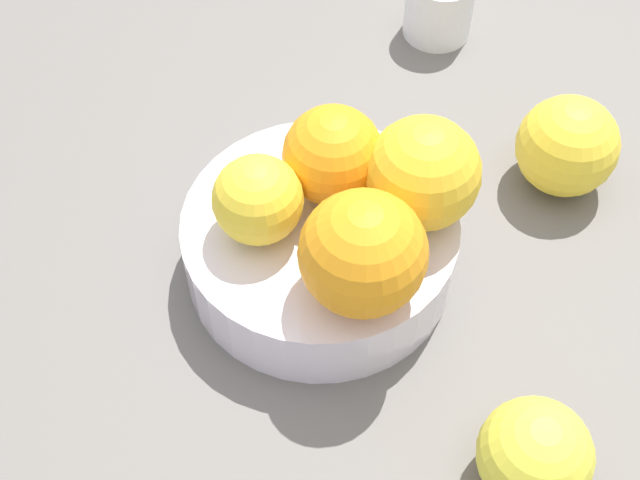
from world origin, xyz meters
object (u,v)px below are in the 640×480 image
Objects in this scene: orange_in_bowl_1 at (363,253)px; orange_in_bowl_3 at (423,173)px; ceramic_cup at (439,6)px; fruit_bowl at (320,245)px; orange_in_bowl_0 at (333,155)px; orange_in_bowl_2 at (258,200)px; orange_loose_0 at (535,455)px; orange_loose_1 at (567,146)px.

orange_in_bowl_1 reaches higher than orange_in_bowl_3.
fruit_bowl is at bearing -51.91° from ceramic_cup.
orange_in_bowl_0 is at bearing 161.66° from orange_in_bowl_1.
orange_in_bowl_2 reaches higher than ceramic_cup.
orange_loose_1 is at bearing 136.36° from orange_loose_0.
orange_loose_0 is at bearing -26.94° from ceramic_cup.
ceramic_cup is (-16.01, 26.23, -5.58)cm from orange_in_bowl_2.
orange_in_bowl_0 reaches higher than orange_loose_1.
orange_in_bowl_2 is 0.88× the size of orange_loose_0.
orange_in_bowl_0 is 26.06cm from ceramic_cup.
orange_in_bowl_2 is 23.59cm from orange_loose_0.
ceramic_cup is (-15.42, 20.14, -6.00)cm from orange_in_bowl_0.
orange_in_bowl_3 reaches higher than orange_in_bowl_0.
orange_in_bowl_3 is at bearing 68.57° from fruit_bowl.
orange_loose_1 is (-0.42, 14.15, -5.37)cm from orange_in_bowl_3.
orange_in_bowl_3 reaches higher than orange_loose_1.
orange_in_bowl_1 is at bearing -18.34° from orange_in_bowl_0.
orange_in_bowl_0 is 0.90× the size of orange_in_bowl_3.
orange_loose_1 reaches higher than ceramic_cup.
orange_in_bowl_2 is at bearing -98.49° from orange_loose_1.
orange_loose_0 is at bearing -43.64° from orange_loose_1.
orange_in_bowl_0 is at bearing -52.56° from ceramic_cup.
orange_loose_1 is 19.77cm from ceramic_cup.
orange_in_bowl_3 is 15.14cm from orange_loose_1.
ceramic_cup is (-17.55, 22.39, 0.32)cm from fruit_bowl.
fruit_bowl is 2.39× the size of orange_in_bowl_1.
fruit_bowl is 28.46cm from ceramic_cup.
fruit_bowl is 20.73cm from orange_loose_1.
ceramic_cup is at bearing 153.06° from orange_loose_0.
orange_in_bowl_2 is at bearing -111.61° from orange_in_bowl_3.
orange_in_bowl_1 reaches higher than ceramic_cup.
orange_in_bowl_1 is 8.50cm from orange_in_bowl_2.
orange_loose_1 is at bearing 91.71° from orange_in_bowl_3.
orange_in_bowl_2 is (-1.55, -3.84, 5.90)cm from fruit_bowl.
orange_in_bowl_3 is at bearing -88.29° from orange_loose_1.
orange_in_bowl_0 reaches higher than fruit_bowl.
orange_in_bowl_1 is 15.85cm from orange_loose_0.
orange_in_bowl_2 reaches higher than orange_loose_1.
orange_in_bowl_1 is 22.19cm from orange_loose_1.
orange_loose_0 is at bearing 17.45° from orange_in_bowl_2.
orange_in_bowl_0 is at bearing -103.02° from orange_loose_1.
orange_in_bowl_0 reaches higher than orange_in_bowl_2.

